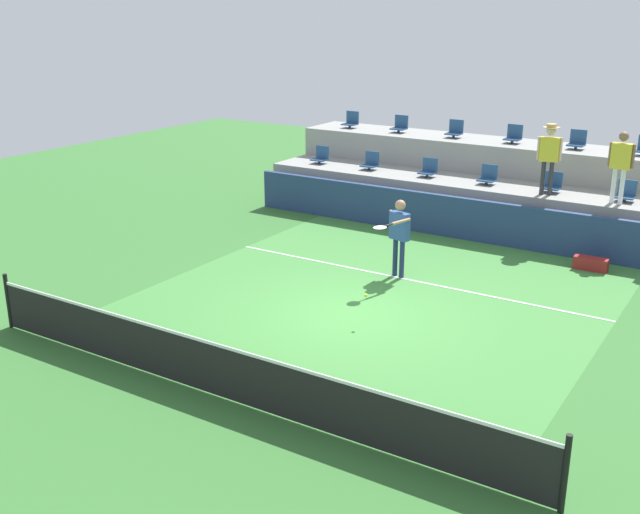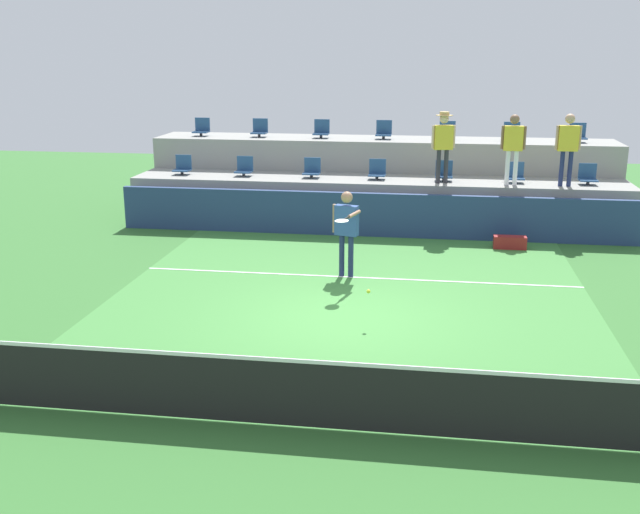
# 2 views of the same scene
# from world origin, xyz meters

# --- Properties ---
(ground_plane) EXTENTS (40.00, 40.00, 0.00)m
(ground_plane) POSITION_xyz_m (0.00, 0.00, 0.00)
(ground_plane) COLOR #336B2D
(court_inner_paint) EXTENTS (9.00, 10.00, 0.01)m
(court_inner_paint) POSITION_xyz_m (0.00, 1.00, 0.00)
(court_inner_paint) COLOR #3D7F38
(court_inner_paint) RESTS_ON ground_plane
(court_service_line) EXTENTS (9.00, 0.06, 0.00)m
(court_service_line) POSITION_xyz_m (0.00, 2.40, 0.01)
(court_service_line) COLOR white
(court_service_line) RESTS_ON ground_plane
(tennis_net) EXTENTS (10.48, 0.08, 1.07)m
(tennis_net) POSITION_xyz_m (0.00, -4.00, 0.50)
(tennis_net) COLOR black
(tennis_net) RESTS_ON ground_plane
(sponsor_backboard) EXTENTS (13.00, 0.16, 1.10)m
(sponsor_backboard) POSITION_xyz_m (0.00, 6.00, 0.55)
(sponsor_backboard) COLOR navy
(sponsor_backboard) RESTS_ON ground_plane
(seating_tier_lower) EXTENTS (13.00, 1.80, 1.25)m
(seating_tier_lower) POSITION_xyz_m (0.00, 7.30, 0.62)
(seating_tier_lower) COLOR gray
(seating_tier_lower) RESTS_ON ground_plane
(seating_tier_upper) EXTENTS (13.00, 1.80, 2.10)m
(seating_tier_upper) POSITION_xyz_m (0.00, 9.10, 1.05)
(seating_tier_upper) COLOR gray
(seating_tier_upper) RESTS_ON ground_plane
(stadium_chair_lower_far_left) EXTENTS (0.44, 0.40, 0.52)m
(stadium_chair_lower_far_left) POSITION_xyz_m (-5.31, 7.23, 1.46)
(stadium_chair_lower_far_left) COLOR #2D2D33
(stadium_chair_lower_far_left) RESTS_ON seating_tier_lower
(stadium_chair_lower_left) EXTENTS (0.44, 0.40, 0.52)m
(stadium_chair_lower_left) POSITION_xyz_m (-3.58, 7.23, 1.46)
(stadium_chair_lower_left) COLOR #2D2D33
(stadium_chair_lower_left) RESTS_ON seating_tier_lower
(stadium_chair_lower_mid_left) EXTENTS (0.44, 0.40, 0.52)m
(stadium_chair_lower_mid_left) POSITION_xyz_m (-1.73, 7.23, 1.46)
(stadium_chair_lower_mid_left) COLOR #2D2D33
(stadium_chair_lower_mid_left) RESTS_ON seating_tier_lower
(stadium_chair_lower_center) EXTENTS (0.44, 0.40, 0.52)m
(stadium_chair_lower_center) POSITION_xyz_m (0.01, 7.23, 1.46)
(stadium_chair_lower_center) COLOR #2D2D33
(stadium_chair_lower_center) RESTS_ON seating_tier_lower
(stadium_chair_lower_mid_right) EXTENTS (0.44, 0.40, 0.52)m
(stadium_chair_lower_mid_right) POSITION_xyz_m (1.74, 7.23, 1.46)
(stadium_chair_lower_mid_right) COLOR #2D2D33
(stadium_chair_lower_mid_right) RESTS_ON seating_tier_lower
(stadium_chair_lower_right) EXTENTS (0.44, 0.40, 0.52)m
(stadium_chair_lower_right) POSITION_xyz_m (3.55, 7.23, 1.46)
(stadium_chair_lower_right) COLOR #2D2D33
(stadium_chair_lower_right) RESTS_ON seating_tier_lower
(stadium_chair_upper_far_left) EXTENTS (0.44, 0.40, 0.52)m
(stadium_chair_upper_far_left) POSITION_xyz_m (-5.30, 9.03, 2.31)
(stadium_chair_upper_far_left) COLOR #2D2D33
(stadium_chair_upper_far_left) RESTS_ON seating_tier_upper
(stadium_chair_upper_left) EXTENTS (0.44, 0.40, 0.52)m
(stadium_chair_upper_left) POSITION_xyz_m (-3.55, 9.03, 2.31)
(stadium_chair_upper_left) COLOR #2D2D33
(stadium_chair_upper_left) RESTS_ON seating_tier_upper
(stadium_chair_upper_mid_left) EXTENTS (0.44, 0.40, 0.52)m
(stadium_chair_upper_mid_left) POSITION_xyz_m (-1.74, 9.03, 2.31)
(stadium_chair_upper_mid_left) COLOR #2D2D33
(stadium_chair_upper_mid_left) RESTS_ON seating_tier_upper
(stadium_chair_upper_center) EXTENTS (0.44, 0.40, 0.52)m
(stadium_chair_upper_center) POSITION_xyz_m (0.04, 9.03, 2.31)
(stadium_chair_upper_center) COLOR #2D2D33
(stadium_chair_upper_center) RESTS_ON seating_tier_upper
(stadium_chair_upper_mid_right) EXTENTS (0.44, 0.40, 0.52)m
(stadium_chair_upper_mid_right) POSITION_xyz_m (1.82, 9.03, 2.31)
(stadium_chair_upper_mid_right) COLOR #2D2D33
(stadium_chair_upper_mid_right) RESTS_ON seating_tier_upper
(tennis_player) EXTENTS (0.60, 1.31, 1.78)m
(tennis_player) POSITION_xyz_m (-0.25, 2.44, 1.10)
(tennis_player) COLOR navy
(tennis_player) RESTS_ON ground_plane
(spectator_with_hat) EXTENTS (0.61, 0.50, 1.80)m
(spectator_with_hat) POSITION_xyz_m (1.69, 6.85, 2.36)
(spectator_with_hat) COLOR #2D2D33
(spectator_with_hat) RESTS_ON seating_tier_lower
(spectator_leaning_on_rail) EXTENTS (0.61, 0.25, 1.75)m
(spectator_leaning_on_rail) POSITION_xyz_m (3.41, 6.85, 2.32)
(spectator_leaning_on_rail) COLOR white
(spectator_leaning_on_rail) RESTS_ON seating_tier_lower
(tennis_ball) EXTENTS (0.07, 0.07, 0.07)m
(tennis_ball) POSITION_xyz_m (0.45, -0.31, 0.61)
(tennis_ball) COLOR #CCE033
(equipment_bag) EXTENTS (0.76, 0.28, 0.30)m
(equipment_bag) POSITION_xyz_m (3.32, 5.26, 0.15)
(equipment_bag) COLOR maroon
(equipment_bag) RESTS_ON ground_plane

